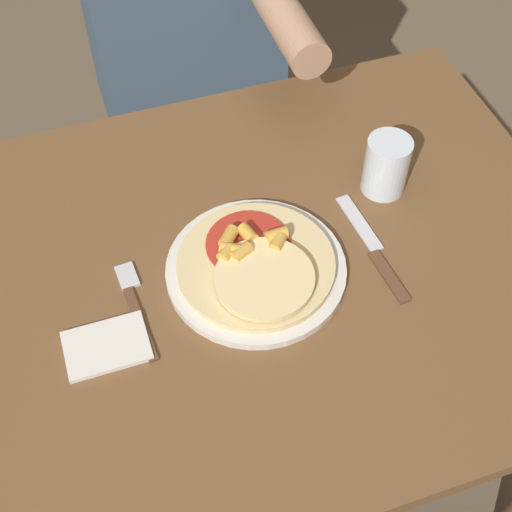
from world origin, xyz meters
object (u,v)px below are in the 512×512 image
at_px(dining_table, 248,311).
at_px(plate, 256,270).
at_px(pizza, 257,264).
at_px(person_diner, 187,26).
at_px(fork, 135,303).
at_px(drinking_glass, 386,165).
at_px(knife, 373,249).

distance_m(dining_table, plate, 0.13).
bearing_deg(plate, pizza, -95.39).
distance_m(plate, person_diner, 0.69).
height_order(fork, drinking_glass, drinking_glass).
bearing_deg(drinking_glass, plate, -158.50).
relative_size(fork, person_diner, 0.15).
xyz_separation_m(knife, drinking_glass, (0.07, 0.12, 0.05)).
bearing_deg(dining_table, drinking_glass, 18.18).
bearing_deg(plate, knife, -5.04).
height_order(dining_table, plate, plate).
bearing_deg(dining_table, pizza, -65.30).
distance_m(dining_table, person_diner, 0.68).
xyz_separation_m(pizza, fork, (-0.18, 0.01, -0.02)).
relative_size(pizza, knife, 1.06).
distance_m(dining_table, pizza, 0.15).
distance_m(dining_table, drinking_glass, 0.32).
relative_size(knife, person_diner, 0.19).
bearing_deg(person_diner, dining_table, -97.18).
xyz_separation_m(dining_table, drinking_glass, (0.26, 0.09, 0.17)).
relative_size(plate, pizza, 1.15).
height_order(fork, knife, same).
height_order(pizza, knife, pizza).
relative_size(dining_table, knife, 4.77).
relative_size(dining_table, pizza, 4.50).
bearing_deg(pizza, plate, 84.61).
height_order(plate, knife, plate).
height_order(plate, fork, plate).
relative_size(pizza, fork, 1.33).
bearing_deg(knife, plate, 174.96).
distance_m(pizza, drinking_glass, 0.27).
xyz_separation_m(dining_table, plate, (0.01, -0.01, 0.13)).
xyz_separation_m(pizza, person_diner, (0.08, 0.69, -0.06)).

